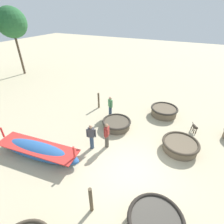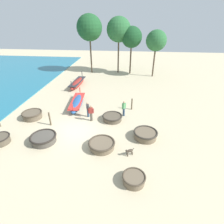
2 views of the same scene
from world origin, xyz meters
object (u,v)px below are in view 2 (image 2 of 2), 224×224
at_px(tree_rightmost, 119,30).
at_px(mooring_post_shoreline, 132,104).
at_px(coracle_center, 32,115).
at_px(fisherman_by_coracle, 91,113).
at_px(coracle_weathered, 112,117).
at_px(coracle_front_right, 134,179).
at_px(coracle_nearest, 102,145).
at_px(long_boat_ochre_hull, 78,83).
at_px(long_boat_green_hull, 77,103).
at_px(tree_center, 132,37).
at_px(coracle_far_right, 43,138).
at_px(fisherman_with_hat, 88,109).
at_px(dog, 129,151).
at_px(mooring_post_inland, 50,119).
at_px(fisherman_standing_left, 124,108).
at_px(coracle_far_left, 145,134).
at_px(tree_left_mid, 156,41).
at_px(tree_tall_back, 89,28).
at_px(coracle_tilted, 0,139).

bearing_deg(tree_rightmost, mooring_post_shoreline, -79.88).
distance_m(coracle_center, mooring_post_shoreline, 9.94).
relative_size(coracle_center, fisherman_by_coracle, 1.21).
height_order(coracle_weathered, fisherman_by_coracle, fisherman_by_coracle).
xyz_separation_m(coracle_front_right, mooring_post_shoreline, (-0.19, 9.31, 0.33)).
xyz_separation_m(coracle_nearest, long_boat_ochre_hull, (-5.50, 12.88, 0.12)).
bearing_deg(long_boat_green_hull, tree_center, 67.06).
relative_size(coracle_far_right, fisherman_with_hat, 1.29).
height_order(coracle_nearest, dog, dog).
height_order(coracle_center, fisherman_by_coracle, fisherman_by_coracle).
relative_size(dog, mooring_post_inland, 0.48).
bearing_deg(fisherman_standing_left, coracle_far_left, -61.15).
height_order(fisherman_with_hat, fisherman_by_coracle, same).
bearing_deg(coracle_nearest, fisherman_with_hat, 114.62).
distance_m(coracle_front_right, long_boat_green_hull, 11.41).
bearing_deg(long_boat_green_hull, coracle_far_right, -97.40).
distance_m(coracle_weathered, dog, 4.95).
height_order(long_boat_green_hull, tree_left_mid, tree_left_mid).
relative_size(tree_left_mid, tree_rightmost, 0.80).
bearing_deg(tree_center, fisherman_standing_left, -91.47).
bearing_deg(fisherman_standing_left, fisherman_by_coracle, -156.90).
distance_m(fisherman_by_coracle, tree_tall_back, 17.47).
bearing_deg(dog, fisherman_by_coracle, 129.84).
bearing_deg(coracle_far_left, long_boat_green_hull, 144.11).
relative_size(fisherman_with_hat, fisherman_standing_left, 1.00).
bearing_deg(mooring_post_shoreline, tree_center, 91.66).
relative_size(coracle_front_right, dog, 2.26).
height_order(coracle_weathered, mooring_post_shoreline, mooring_post_shoreline).
distance_m(coracle_nearest, long_boat_green_hull, 7.72).
distance_m(coracle_weathered, tree_center, 16.83).
bearing_deg(fisherman_with_hat, long_boat_green_hull, 127.82).
bearing_deg(coracle_front_right, tree_rightmost, 96.56).
bearing_deg(coracle_far_left, tree_left_mid, 82.67).
xyz_separation_m(coracle_far_left, long_boat_green_hull, (-7.10, 5.14, 0.03)).
bearing_deg(fisherman_standing_left, long_boat_green_hull, 162.05).
height_order(coracle_front_right, long_boat_ochre_hull, long_boat_ochre_hull).
distance_m(coracle_far_left, mooring_post_shoreline, 4.99).
xyz_separation_m(long_boat_green_hull, tree_left_mid, (9.30, 11.89, 5.10)).
height_order(coracle_far_left, coracle_weathered, coracle_far_left).
relative_size(fisherman_with_hat, tree_rightmost, 0.18).
height_order(coracle_center, coracle_front_right, coracle_center).
relative_size(coracle_weathered, fisherman_standing_left, 1.20).
xyz_separation_m(mooring_post_inland, mooring_post_shoreline, (7.26, 3.82, -0.02)).
bearing_deg(coracle_nearest, coracle_tilted, -178.20).
bearing_deg(long_boat_ochre_hull, mooring_post_shoreline, -40.03).
bearing_deg(tree_center, coracle_tilted, -115.69).
bearing_deg(coracle_center, coracle_weathered, 3.10).
bearing_deg(coracle_far_left, coracle_front_right, -101.92).
xyz_separation_m(coracle_center, dog, (9.41, -4.23, 0.02)).
xyz_separation_m(long_boat_ochre_hull, tree_tall_back, (0.62, 6.84, 6.70)).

